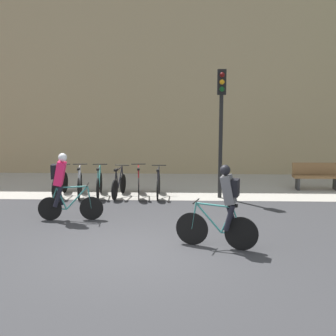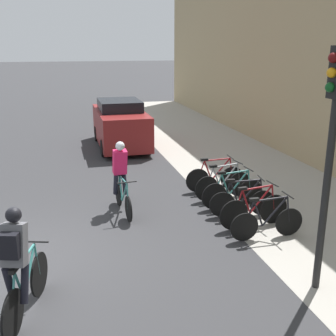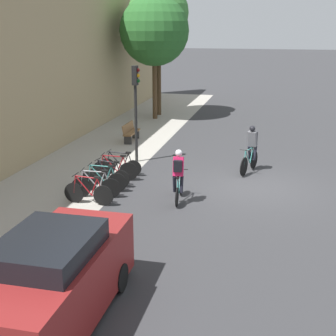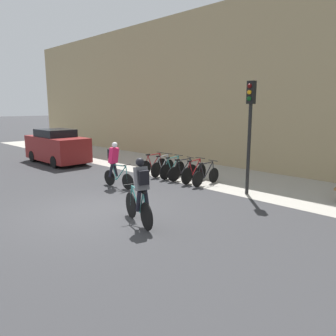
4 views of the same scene
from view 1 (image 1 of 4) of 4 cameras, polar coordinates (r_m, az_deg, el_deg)
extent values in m
plane|color=#333335|center=(9.93, -4.05, -10.08)|extent=(200.00, 200.00, 0.00)
cube|color=#A39E93|center=(16.42, -1.62, -2.10)|extent=(44.00, 4.50, 0.01)
cube|color=tan|center=(18.64, -1.19, 11.88)|extent=(44.00, 0.60, 8.15)
cylinder|color=black|center=(12.25, -9.31, -4.87)|extent=(0.61, 0.08, 0.61)
cylinder|color=black|center=(12.41, -14.20, -4.84)|extent=(0.61, 0.08, 0.61)
cylinder|color=teal|center=(12.23, -11.03, -3.58)|extent=(0.58, 0.09, 0.62)
cylinder|color=teal|center=(12.29, -12.84, -3.64)|extent=(0.27, 0.06, 0.58)
cylinder|color=teal|center=(12.18, -11.62, -2.29)|extent=(0.79, 0.10, 0.07)
cylinder|color=teal|center=(12.38, -13.23, -4.88)|extent=(0.43, 0.07, 0.05)
cylinder|color=teal|center=(12.33, -13.82, -3.61)|extent=(0.22, 0.05, 0.56)
cylinder|color=teal|center=(12.18, -9.55, -3.55)|extent=(0.12, 0.05, 0.59)
cylinder|color=black|center=(12.12, -9.79, -2.03)|extent=(0.06, 0.46, 0.03)
cube|color=black|center=(12.25, -13.44, -2.17)|extent=(0.21, 0.10, 0.06)
cube|color=#EA1E56|center=(12.17, -13.03, -0.65)|extent=(0.34, 0.34, 0.63)
sphere|color=silver|center=(12.09, -12.73, 1.26)|extent=(0.24, 0.24, 0.22)
cylinder|color=black|center=(12.18, -13.26, -3.41)|extent=(0.28, 0.13, 0.56)
cylinder|color=black|center=(12.39, -13.07, -3.18)|extent=(0.25, 0.13, 0.56)
cube|color=black|center=(12.18, -13.69, -0.42)|extent=(0.16, 0.27, 0.36)
cylinder|color=black|center=(10.20, 2.94, -7.41)|extent=(0.70, 0.24, 0.72)
cylinder|color=black|center=(9.97, 8.94, -7.92)|extent=(0.70, 0.24, 0.72)
cylinder|color=teal|center=(10.03, 4.97, -6.06)|extent=(0.57, 0.21, 0.63)
cylinder|color=teal|center=(9.95, 7.20, -6.32)|extent=(0.27, 0.12, 0.58)
cylinder|color=teal|center=(9.93, 5.66, -4.53)|extent=(0.77, 0.27, 0.07)
cylinder|color=teal|center=(10.01, 7.72, -7.87)|extent=(0.42, 0.16, 0.05)
cylinder|color=teal|center=(9.91, 8.43, -6.36)|extent=(0.22, 0.10, 0.56)
cylinder|color=teal|center=(10.11, 3.19, -5.86)|extent=(0.13, 0.07, 0.59)
cylinder|color=black|center=(10.01, 3.44, -4.06)|extent=(0.16, 0.45, 0.03)
cube|color=black|center=(9.84, 7.92, -4.55)|extent=(0.21, 0.14, 0.06)
cube|color=#5B5B60|center=(9.79, 7.39, -2.64)|extent=(0.40, 0.40, 0.63)
sphere|color=black|center=(9.72, 6.98, -0.25)|extent=(0.27, 0.27, 0.22)
cylinder|color=black|center=(10.02, 7.73, -5.74)|extent=(0.29, 0.19, 0.56)
cylinder|color=black|center=(9.81, 7.47, -6.07)|extent=(0.26, 0.18, 0.56)
cube|color=black|center=(9.75, 8.20, -2.40)|extent=(0.21, 0.29, 0.36)
cylinder|color=black|center=(15.59, -12.48, -1.73)|extent=(0.06, 0.67, 0.67)
cylinder|color=black|center=(14.65, -13.56, -2.50)|extent=(0.06, 0.67, 0.67)
cylinder|color=maroon|center=(15.21, -12.87, -0.94)|extent=(0.06, 0.55, 0.62)
cylinder|color=maroon|center=(14.87, -13.27, -1.26)|extent=(0.05, 0.26, 0.58)
cylinder|color=maroon|center=(15.06, -13.03, 0.04)|extent=(0.06, 0.74, 0.07)
cylinder|color=maroon|center=(14.84, -13.33, -2.37)|extent=(0.04, 0.40, 0.05)
cylinder|color=maroon|center=(14.68, -13.50, -1.37)|extent=(0.04, 0.21, 0.56)
cylinder|color=maroon|center=(15.50, -12.56, -0.71)|extent=(0.04, 0.12, 0.58)
cylinder|color=black|center=(15.40, -12.65, 0.47)|extent=(0.46, 0.04, 0.03)
cube|color=black|center=(14.71, -13.44, -0.10)|extent=(0.09, 0.20, 0.06)
cylinder|color=black|center=(15.45, -10.58, -1.76)|extent=(0.14, 0.67, 0.67)
cylinder|color=black|center=(14.49, -10.84, -2.53)|extent=(0.14, 0.67, 0.67)
cylinder|color=#99999E|center=(15.07, -10.70, -0.96)|extent=(0.12, 0.55, 0.62)
cylinder|color=#99999E|center=(14.71, -10.79, -1.28)|extent=(0.08, 0.26, 0.58)
cylinder|color=#99999E|center=(14.91, -10.76, 0.03)|extent=(0.15, 0.73, 0.07)
cylinder|color=#99999E|center=(14.68, -10.78, -2.40)|extent=(0.09, 0.40, 0.05)
cylinder|color=#99999E|center=(14.52, -10.85, -1.39)|extent=(0.06, 0.21, 0.56)
cylinder|color=#99999E|center=(15.36, -10.62, -0.73)|extent=(0.05, 0.12, 0.58)
cylinder|color=black|center=(15.27, -10.67, 0.46)|extent=(0.46, 0.10, 0.03)
cube|color=black|center=(14.55, -10.86, -0.11)|extent=(0.11, 0.21, 0.06)
cylinder|color=black|center=(15.33, -8.20, -1.78)|extent=(0.09, 0.67, 0.67)
cylinder|color=black|center=(14.36, -8.55, -2.57)|extent=(0.09, 0.67, 0.67)
cylinder|color=teal|center=(14.95, -8.34, -0.98)|extent=(0.09, 0.55, 0.62)
cylinder|color=teal|center=(14.59, -8.47, -1.31)|extent=(0.06, 0.26, 0.58)
cylinder|color=teal|center=(14.79, -8.40, 0.02)|extent=(0.10, 0.74, 0.07)
cylinder|color=teal|center=(14.56, -8.48, -2.44)|extent=(0.07, 0.40, 0.05)
cylinder|color=teal|center=(14.39, -8.54, -1.43)|extent=(0.05, 0.21, 0.56)
cylinder|color=teal|center=(15.24, -8.24, -0.75)|extent=(0.05, 0.12, 0.58)
cylinder|color=black|center=(15.15, -8.28, 0.46)|extent=(0.46, 0.07, 0.03)
cube|color=black|center=(14.43, -8.54, -0.13)|extent=(0.10, 0.21, 0.06)
cylinder|color=black|center=(15.22, -5.51, -1.91)|extent=(0.12, 0.62, 0.62)
cylinder|color=black|center=(14.29, -6.52, -2.68)|extent=(0.12, 0.62, 0.62)
cylinder|color=black|center=(14.85, -5.86, -1.10)|extent=(0.11, 0.54, 0.62)
cylinder|color=black|center=(14.51, -6.23, -1.42)|extent=(0.07, 0.26, 0.58)
cylinder|color=black|center=(14.69, -5.99, -0.09)|extent=(0.14, 0.73, 0.07)
cylinder|color=black|center=(14.48, -6.31, -2.55)|extent=(0.08, 0.40, 0.05)
cylinder|color=black|center=(14.32, -6.44, -1.54)|extent=(0.06, 0.21, 0.56)
cylinder|color=black|center=(15.13, -5.56, -0.86)|extent=(0.05, 0.12, 0.58)
cylinder|color=black|center=(15.03, -5.62, 0.35)|extent=(0.46, 0.09, 0.03)
cube|color=black|center=(14.35, -6.37, -0.23)|extent=(0.11, 0.21, 0.06)
cylinder|color=black|center=(15.17, -3.60, -1.78)|extent=(0.10, 0.69, 0.69)
cylinder|color=black|center=(14.18, -3.60, -2.59)|extent=(0.10, 0.69, 0.69)
cylinder|color=maroon|center=(14.78, -3.61, -0.98)|extent=(0.09, 0.56, 0.62)
cylinder|color=maroon|center=(14.41, -3.61, -1.31)|extent=(0.06, 0.26, 0.58)
cylinder|color=maroon|center=(14.62, -3.62, 0.03)|extent=(0.11, 0.75, 0.07)
cylinder|color=maroon|center=(14.38, -3.60, -2.46)|extent=(0.07, 0.41, 0.05)
cylinder|color=maroon|center=(14.21, -3.61, -1.43)|extent=(0.05, 0.22, 0.56)
cylinder|color=maroon|center=(15.08, -3.61, -0.73)|extent=(0.05, 0.12, 0.58)
cylinder|color=black|center=(14.98, -3.62, 0.48)|extent=(0.46, 0.07, 0.03)
cube|color=black|center=(14.25, -3.62, -0.12)|extent=(0.10, 0.21, 0.06)
cylinder|color=black|center=(15.14, -1.08, -1.93)|extent=(0.04, 0.62, 0.62)
cylinder|color=black|center=(14.13, -1.28, -2.77)|extent=(0.04, 0.62, 0.62)
cylinder|color=black|center=(14.74, -1.15, -1.13)|extent=(0.04, 0.56, 0.62)
cylinder|color=black|center=(14.37, -1.22, -1.47)|extent=(0.04, 0.26, 0.58)
cylinder|color=black|center=(14.58, -1.17, -0.12)|extent=(0.04, 0.76, 0.07)
cylinder|color=black|center=(14.34, -1.24, -2.62)|extent=(0.03, 0.41, 0.05)
cylinder|color=black|center=(14.17, -1.26, -1.60)|extent=(0.03, 0.22, 0.56)
cylinder|color=black|center=(15.04, -1.09, -0.88)|extent=(0.04, 0.12, 0.59)
cylinder|color=black|center=(14.94, -1.10, 0.33)|extent=(0.46, 0.03, 0.03)
cube|color=black|center=(14.20, -1.25, -0.28)|extent=(0.08, 0.20, 0.06)
cylinder|color=black|center=(14.35, 6.44, 4.04)|extent=(0.12, 0.12, 3.92)
cube|color=black|center=(14.28, 6.57, 10.37)|extent=(0.26, 0.20, 0.76)
sphere|color=#590C0C|center=(14.16, 6.62, 11.22)|extent=(0.15, 0.15, 0.15)
sphere|color=orange|center=(14.16, 6.61, 10.37)|extent=(0.15, 0.15, 0.15)
sphere|color=#0C4719|center=(14.16, 6.59, 9.53)|extent=(0.15, 0.15, 0.15)
cube|color=brown|center=(16.38, 17.69, -1.00)|extent=(1.57, 0.40, 0.08)
cube|color=brown|center=(16.51, 17.57, -0.07)|extent=(1.57, 0.12, 0.40)
cube|color=#2D2D2D|center=(16.27, 15.51, -1.78)|extent=(0.08, 0.36, 0.45)
cube|color=#2D2D2D|center=(16.61, 19.74, -1.76)|extent=(0.08, 0.36, 0.45)
camera|label=2|loc=(12.21, 35.19, 10.67)|focal=45.00mm
camera|label=3|loc=(19.02, -62.05, 10.98)|focal=50.00mm
camera|label=4|loc=(8.36, 61.13, 2.85)|focal=35.00mm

